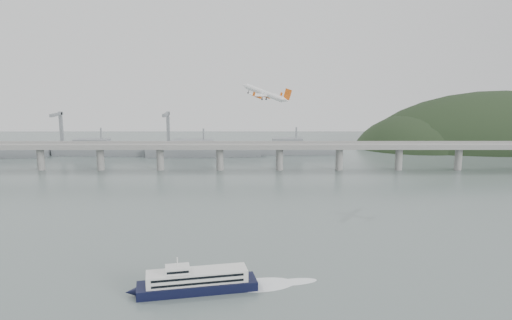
{
  "coord_description": "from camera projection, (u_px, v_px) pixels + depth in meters",
  "views": [
    {
      "loc": [
        -0.52,
        -210.07,
        86.33
      ],
      "look_at": [
        0.0,
        55.0,
        36.0
      ],
      "focal_mm": 35.0,
      "sensor_mm": 36.0,
      "label": 1
    }
  ],
  "objects": [
    {
      "name": "headland",
      "position": [
        512.0,
        162.0,
        552.57
      ],
      "size": [
        365.0,
        155.0,
        156.0
      ],
      "color": "black",
      "rests_on": "ground"
    },
    {
      "name": "ground",
      "position": [
        256.0,
        262.0,
        222.48
      ],
      "size": [
        900.0,
        900.0,
        0.0
      ],
      "primitive_type": "plane",
      "color": "slate",
      "rests_on": "ground"
    },
    {
      "name": "bridge",
      "position": [
        254.0,
        149.0,
        415.68
      ],
      "size": [
        800.0,
        22.0,
        23.9
      ],
      "color": "gray",
      "rests_on": "ground"
    },
    {
      "name": "ferry",
      "position": [
        197.0,
        281.0,
        193.56
      ],
      "size": [
        75.54,
        24.49,
        14.37
      ],
      "rotation": [
        0.0,
        0.0,
        0.2
      ],
      "color": "black",
      "rests_on": "ground"
    },
    {
      "name": "distant_fleet",
      "position": [
        95.0,
        150.0,
        481.45
      ],
      "size": [
        453.0,
        60.9,
        40.0
      ],
      "color": "slate",
      "rests_on": "ground"
    },
    {
      "name": "airliner",
      "position": [
        266.0,
        94.0,
        307.31
      ],
      "size": [
        31.61,
        30.32,
        12.75
      ],
      "rotation": [
        0.05,
        -0.28,
        2.56
      ],
      "color": "white",
      "rests_on": "ground"
    }
  ]
}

